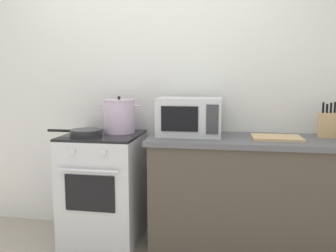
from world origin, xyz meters
The scene contains 9 objects.
back_wall centered at (0.30, 0.97, 1.25)m, with size 4.40×0.10×2.50m, color silver.
lower_cabinet_right centered at (0.90, 0.62, 0.44)m, with size 1.64×0.56×0.88m, color #4C4238.
countertop_right centered at (0.90, 0.62, 0.90)m, with size 1.70×0.60×0.04m, color #59595E.
stove centered at (-0.35, 0.60, 0.46)m, with size 0.60×0.64×0.92m.
stock_pot centered at (-0.24, 0.71, 1.06)m, with size 0.35×0.27×0.31m.
frying_pan centered at (-0.46, 0.51, 0.95)m, with size 0.45×0.25×0.05m.
microwave centered at (0.36, 0.68, 1.07)m, with size 0.50×0.37×0.30m.
cutting_board centered at (1.02, 0.60, 0.93)m, with size 0.36×0.26×0.02m, color tan.
knife_block centered at (1.42, 0.74, 1.02)m, with size 0.13×0.10×0.27m.
Camera 1 is at (0.64, -2.03, 1.36)m, focal length 36.60 mm.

